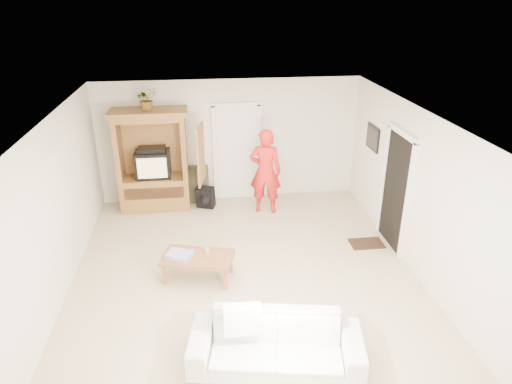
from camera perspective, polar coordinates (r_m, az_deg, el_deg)
floor at (r=7.62m, az=-1.45°, el=-9.88°), size 6.00×6.00×0.00m
ceiling at (r=6.53m, az=-1.68°, el=9.42°), size 6.00×6.00×0.00m
wall_back at (r=9.77m, az=-3.34°, el=6.42°), size 5.50×0.00×5.50m
wall_front at (r=4.46m, az=2.52°, el=-17.34°), size 5.50×0.00×5.50m
wall_left at (r=7.27m, az=-23.67°, el=-2.04°), size 0.00×6.00×6.00m
wall_right at (r=7.72m, az=19.21°, el=0.16°), size 0.00×6.00×6.00m
armoire at (r=9.61m, az=-12.57°, el=3.09°), size 1.82×1.14×2.10m
door_back at (r=9.84m, az=-2.42°, el=4.85°), size 0.85×0.05×2.04m
doorway_right at (r=8.31m, az=17.07°, el=0.05°), size 0.05×0.90×2.04m
framed_picture at (r=9.23m, az=14.40°, el=6.60°), size 0.03×0.60×0.48m
doormat at (r=8.60m, az=13.65°, el=-6.26°), size 0.60×0.40×0.02m
plant at (r=9.18m, az=-13.53°, el=11.24°), size 0.52×0.50×0.43m
man at (r=9.20m, az=1.18°, el=2.59°), size 0.73×0.58×1.77m
sofa at (r=5.84m, az=2.51°, el=-18.40°), size 2.20×1.17×0.61m
coffee_table at (r=7.32m, az=-7.30°, el=-8.30°), size 1.22×0.86×0.41m
towel at (r=7.28m, az=-9.57°, el=-7.78°), size 0.46×0.41×0.08m
candle at (r=7.30m, az=-6.16°, el=-7.34°), size 0.08×0.08×0.10m
backpack_black at (r=9.67m, az=-6.32°, el=-0.72°), size 0.42×0.33×0.45m
backpack_olive at (r=9.92m, az=-7.19°, el=0.97°), size 0.45×0.35×0.79m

